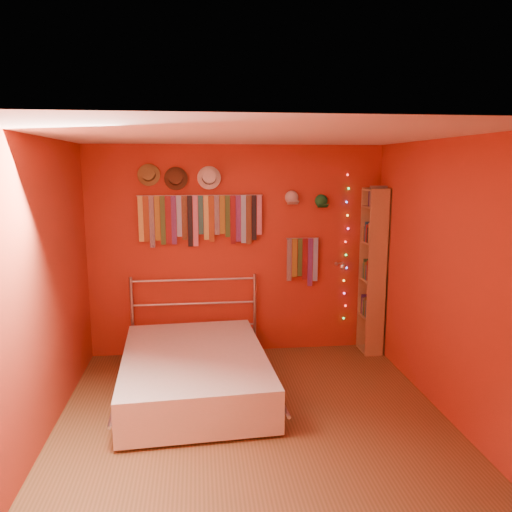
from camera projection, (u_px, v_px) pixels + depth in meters
name	position (u px, v px, depth m)	size (l,w,h in m)	color
ground	(253.00, 420.00, 4.48)	(3.50, 3.50, 0.00)	brown
back_wall	(237.00, 251.00, 5.97)	(3.50, 0.02, 2.50)	maroon
right_wall	(447.00, 280.00, 4.46)	(0.02, 3.50, 2.50)	maroon
left_wall	(40.00, 291.00, 4.06)	(0.02, 3.50, 2.50)	maroon
ceiling	(253.00, 135.00, 4.04)	(3.50, 3.50, 0.02)	white
tie_rack	(200.00, 218.00, 5.78)	(1.45, 0.03, 0.60)	#B2B2B7
small_tie_rack	(303.00, 258.00, 6.01)	(0.40, 0.03, 0.60)	#B2B2B7
fedora_olive	(148.00, 174.00, 5.60)	(0.25, 0.14, 0.25)	olive
fedora_brown	(176.00, 178.00, 5.64)	(0.27, 0.14, 0.26)	#452B18
fedora_white	(209.00, 177.00, 5.68)	(0.27, 0.15, 0.27)	silver
cap_white	(292.00, 198.00, 5.88)	(0.17, 0.21, 0.17)	silver
cap_green	(321.00, 201.00, 5.93)	(0.17, 0.21, 0.17)	#17672D
fairy_lights	(346.00, 248.00, 6.08)	(0.06, 0.02, 1.80)	#FF3333
reading_lamp	(342.00, 266.00, 5.89)	(0.08, 0.33, 0.10)	#B2B2B7
bookshelf	(376.00, 270.00, 5.99)	(0.25, 0.34, 2.00)	#9E6D47
bed	(195.00, 371.00, 4.99)	(1.59, 2.07, 0.98)	#B2B2B7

